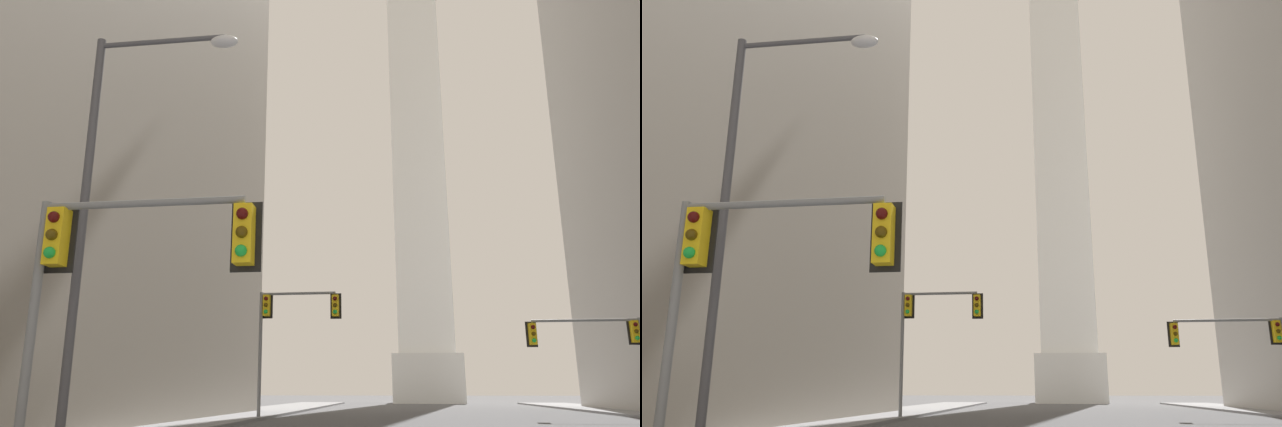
% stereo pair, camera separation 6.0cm
% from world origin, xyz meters
% --- Properties ---
extents(sidewalk_left, '(5.00, 91.53, 0.15)m').
position_xyz_m(sidewalk_left, '(-12.12, 27.46, 0.07)').
color(sidewalk_left, slate).
rests_on(sidewalk_left, ground_plane).
extents(obelisk, '(8.15, 8.15, 80.53)m').
position_xyz_m(obelisk, '(0.00, 76.28, 38.87)').
color(obelisk, silver).
rests_on(obelisk, ground_plane).
extents(traffic_light_mid_left, '(4.43, 0.50, 6.43)m').
position_xyz_m(traffic_light_mid_left, '(-8.58, 31.07, 4.87)').
color(traffic_light_mid_left, slate).
rests_on(traffic_light_mid_left, ground_plane).
extents(traffic_light_near_left, '(4.41, 0.50, 4.91)m').
position_xyz_m(traffic_light_near_left, '(-7.79, 9.56, 3.71)').
color(traffic_light_near_left, slate).
rests_on(traffic_light_near_left, ground_plane).
extents(traffic_light_mid_right, '(5.87, 0.53, 5.03)m').
position_xyz_m(traffic_light_mid_right, '(7.48, 33.07, 3.86)').
color(traffic_light_mid_right, slate).
rests_on(traffic_light_mid_right, ground_plane).
extents(street_lamp, '(3.42, 0.36, 9.41)m').
position_xyz_m(street_lamp, '(-8.89, 11.17, 5.73)').
color(street_lamp, '#4C4C51').
rests_on(street_lamp, ground_plane).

